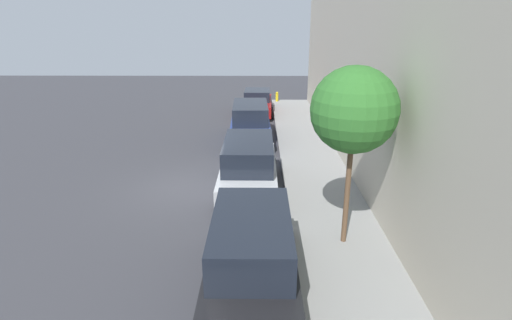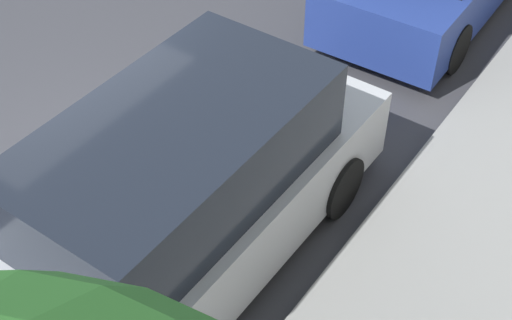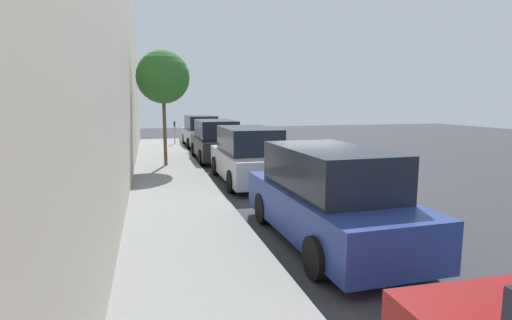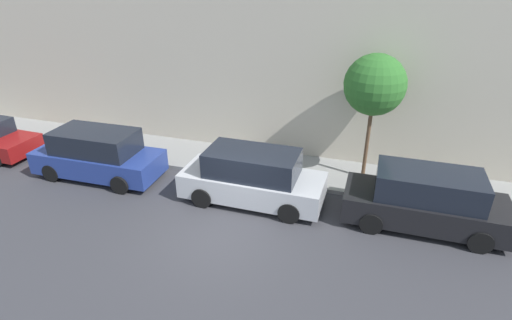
# 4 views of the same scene
# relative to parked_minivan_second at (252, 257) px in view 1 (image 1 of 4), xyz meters

# --- Properties ---
(ground_plane) EXTENTS (60.00, 60.00, 0.00)m
(ground_plane) POSITION_rel_parked_minivan_second_xyz_m (-2.42, 5.79, -0.92)
(ground_plane) COLOR #38383D
(sidewalk) EXTENTS (2.61, 32.00, 0.15)m
(sidewalk) POSITION_rel_parked_minivan_second_xyz_m (2.38, 5.79, -0.85)
(sidewalk) COLOR gray
(sidewalk) RESTS_ON ground_plane
(parked_minivan_second) EXTENTS (2.02, 4.91, 1.90)m
(parked_minivan_second) POSITION_rel_parked_minivan_second_xyz_m (0.00, 0.00, 0.00)
(parked_minivan_second) COLOR black
(parked_minivan_second) RESTS_ON ground_plane
(parked_minivan_third) EXTENTS (2.02, 4.91, 1.90)m
(parked_minivan_third) POSITION_rel_parked_minivan_second_xyz_m (-0.21, 5.57, -0.00)
(parked_minivan_third) COLOR #B7BABF
(parked_minivan_third) RESTS_ON ground_plane
(parked_minivan_fourth) EXTENTS (2.02, 4.94, 1.90)m
(parked_minivan_fourth) POSITION_rel_parked_minivan_second_xyz_m (-0.29, 11.80, 0.00)
(parked_minivan_fourth) COLOR navy
(parked_minivan_fourth) RESTS_ON ground_plane
(parked_sedan_fifth) EXTENTS (1.93, 4.55, 1.54)m
(parked_sedan_fifth) POSITION_rel_parked_minivan_second_xyz_m (0.02, 17.80, -0.19)
(parked_sedan_fifth) COLOR maroon
(parked_sedan_fifth) RESTS_ON ground_plane
(street_tree) EXTENTS (2.14, 2.14, 4.68)m
(street_tree) POSITION_rel_parked_minivan_second_xyz_m (2.45, 1.99, 2.83)
(street_tree) COLOR brown
(street_tree) RESTS_ON sidewalk
(fire_hydrant) EXTENTS (0.20, 0.20, 0.69)m
(fire_hydrant) POSITION_rel_parked_minivan_second_xyz_m (1.43, 21.23, -0.43)
(fire_hydrant) COLOR gold
(fire_hydrant) RESTS_ON sidewalk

